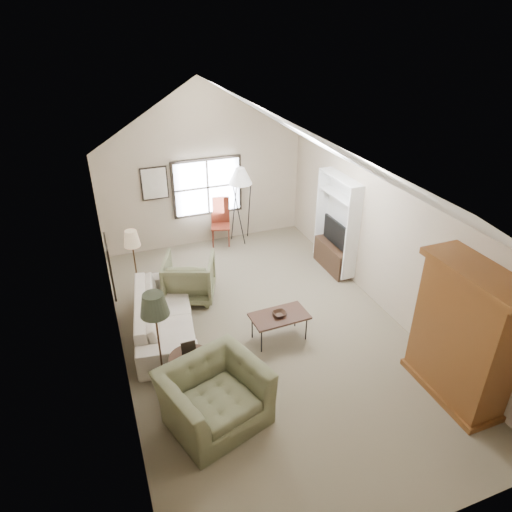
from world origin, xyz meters
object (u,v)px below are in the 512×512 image
object	(u,v)px
armoire	(464,335)
armchair_far	(189,278)
armchair_near	(214,397)
side_chair	(220,222)
coffee_table	(279,327)
sofa	(164,314)
side_table	(191,373)

from	to	relation	value
armoire	armchair_far	world-z (taller)	armoire
armchair_near	armchair_far	world-z (taller)	armchair_far
side_chair	coffee_table	bearing A→B (deg)	-74.58
sofa	side_chair	xyz separation A→B (m)	(1.99, 3.02, 0.21)
armchair_far	coffee_table	xyz separation A→B (m)	(1.17, -1.90, -0.20)
armchair_far	side_chair	size ratio (longest dim) A/B	0.85
armchair_far	coffee_table	bearing A→B (deg)	142.60
side_chair	armoire	bearing A→B (deg)	-55.75
side_table	side_chair	xyz separation A→B (m)	(1.89, 4.62, 0.27)
coffee_table	sofa	bearing A→B (deg)	153.00
armchair_near	side_chair	bearing A→B (deg)	54.40
coffee_table	side_table	xyz separation A→B (m)	(-1.77, -0.65, 0.06)
armoire	sofa	world-z (taller)	armoire
armoire	sofa	bearing A→B (deg)	141.43
sofa	armchair_far	bearing A→B (deg)	-28.16
coffee_table	side_chair	world-z (taller)	side_chair
armchair_near	side_chair	xyz separation A→B (m)	(1.72, 5.33, 0.14)
armchair_far	side_chair	xyz separation A→B (m)	(1.29, 2.08, 0.13)
sofa	side_chair	size ratio (longest dim) A/B	2.18
armchair_far	side_table	world-z (taller)	armchair_far
armchair_near	coffee_table	xyz separation A→B (m)	(1.59, 1.36, -0.19)
coffee_table	armchair_far	bearing A→B (deg)	121.62
side_table	armchair_near	bearing A→B (deg)	-76.00
armoire	armchair_near	distance (m)	3.72
armchair_far	side_table	size ratio (longest dim) A/B	1.56
armchair_near	armchair_far	xyz separation A→B (m)	(0.42, 3.25, 0.01)
armchair_near	side_chair	size ratio (longest dim) A/B	1.16
sofa	side_table	bearing A→B (deg)	-167.99
coffee_table	side_chair	distance (m)	3.99
sofa	armchair_near	distance (m)	2.33
armchair_far	side_table	bearing A→B (deg)	97.68
armoire	armchair_near	size ratio (longest dim) A/B	1.61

